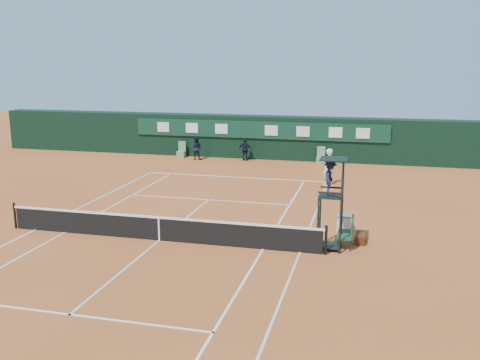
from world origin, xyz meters
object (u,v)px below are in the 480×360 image
Objects in this scene: umpire_chair at (331,184)px; tennis_net at (159,228)px; player at (328,167)px; player_bench at (348,231)px; cooler at (344,222)px.

tennis_net is at bearing -174.50° from umpire_chair.
tennis_net is 6.26× the size of player.
umpire_chair is at bearing 51.48° from player.
umpire_chair reaches higher than player.
umpire_chair reaches higher than tennis_net.
player is (-0.95, 10.60, -1.43)m from umpire_chair.
umpire_chair is 10.74m from player.
tennis_net and player_bench have the same top height.
cooler is 8.30m from player.
tennis_net is 10.75× the size of player_bench.
umpire_chair reaches higher than cooler.
tennis_net is 3.77× the size of umpire_chair.
umpire_chair is at bearing -144.53° from player_bench.
player_bench is 2.00m from cooler.
player is (-1.35, 8.16, 0.70)m from cooler.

